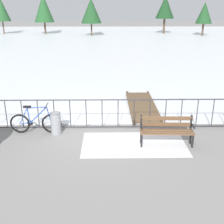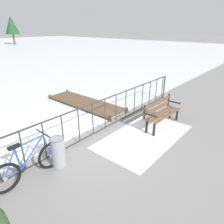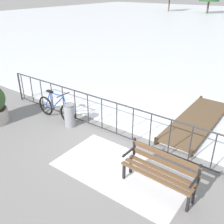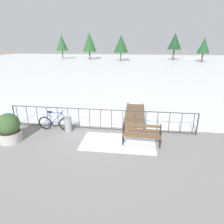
% 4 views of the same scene
% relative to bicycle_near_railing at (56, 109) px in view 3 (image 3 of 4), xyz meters
% --- Properties ---
extents(ground_plane, '(160.00, 160.00, 0.00)m').
position_rel_bicycle_near_railing_xyz_m(ground_plane, '(2.20, 0.29, -0.37)').
color(ground_plane, gray).
extents(snow_patch, '(3.16, 1.72, 0.01)m').
position_rel_bicycle_near_railing_xyz_m(snow_patch, '(3.19, -0.91, -0.36)').
color(snow_patch, white).
rests_on(snow_patch, ground).
extents(railing_fence, '(9.06, 0.06, 1.07)m').
position_rel_bicycle_near_railing_xyz_m(railing_fence, '(2.20, 0.29, 0.19)').
color(railing_fence, '#2D2D33').
rests_on(railing_fence, ground).
extents(bicycle_near_railing, '(1.71, 0.52, 0.97)m').
position_rel_bicycle_near_railing_xyz_m(bicycle_near_railing, '(0.00, 0.00, 0.00)').
color(bicycle_near_railing, black).
rests_on(bicycle_near_railing, ground).
extents(park_bench, '(1.62, 0.54, 0.89)m').
position_rel_bicycle_near_railing_xyz_m(park_bench, '(4.16, -0.89, 0.14)').
color(park_bench, brown).
rests_on(park_bench, ground).
extents(trash_bin, '(0.35, 0.35, 0.73)m').
position_rel_bicycle_near_railing_xyz_m(trash_bin, '(0.68, -0.07, 0.00)').
color(trash_bin, gray).
rests_on(trash_bin, ground).
extents(wooden_dock, '(1.10, 3.74, 0.20)m').
position_rel_bicycle_near_railing_xyz_m(wooden_dock, '(3.81, 2.41, -0.25)').
color(wooden_dock, brown).
rests_on(wooden_dock, ground).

